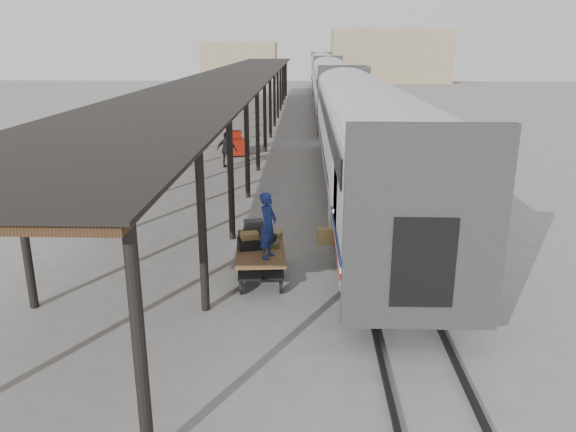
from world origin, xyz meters
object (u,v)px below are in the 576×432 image
Objects in this scene: baggage_cart at (261,255)px; porter at (268,226)px; luggage_tug at (235,144)px; pedestrian at (227,150)px.

baggage_cart is 1.26m from porter.
porter is (3.02, -17.70, 1.10)m from luggage_tug.
luggage_tug is 0.92× the size of pedestrian.
porter is at bearing -95.88° from luggage_tug.
pedestrian is at bearing 31.21° from porter.
baggage_cart is 1.40× the size of pedestrian.
luggage_tug is 3.29m from pedestrian.
baggage_cart is 14.05m from pedestrian.
luggage_tug is at bearing -78.88° from pedestrian.
porter reaches higher than luggage_tug.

